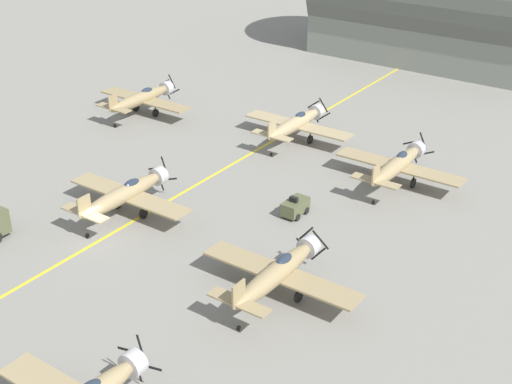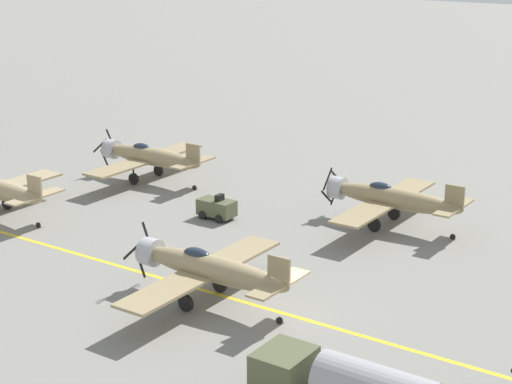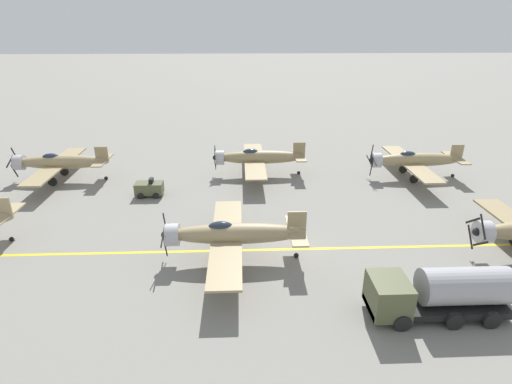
{
  "view_description": "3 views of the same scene",
  "coord_description": "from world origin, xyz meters",
  "views": [
    {
      "loc": [
        37.93,
        -32.16,
        29.12
      ],
      "look_at": [
        7.49,
        11.07,
        1.97
      ],
      "focal_mm": 50.0,
      "sensor_mm": 36.0,
      "label": 1
    },
    {
      "loc": [
        -34.63,
        -21.48,
        19.23
      ],
      "look_at": [
        8.28,
        7.9,
        3.29
      ],
      "focal_mm": 60.0,
      "sensor_mm": 36.0,
      "label": 2
    },
    {
      "loc": [
        -25.34,
        3.84,
        15.48
      ],
      "look_at": [
        5.65,
        2.59,
        2.24
      ],
      "focal_mm": 28.0,
      "sensor_mm": 36.0,
      "label": 3
    }
  ],
  "objects": [
    {
      "name": "ground_plane",
      "position": [
        0.0,
        0.0,
        0.0
      ],
      "size": [
        400.0,
        400.0,
        0.0
      ],
      "primitive_type": "plane",
      "color": "gray"
    },
    {
      "name": "taxiway_stripe",
      "position": [
        0.0,
        0.0,
        0.0
      ],
      "size": [
        0.3,
        160.0,
        0.01
      ],
      "primitive_type": "cube",
      "color": "yellow",
      "rests_on": "ground"
    },
    {
      "name": "airplane_far_right",
      "position": [
        14.89,
        22.77,
        2.01
      ],
      "size": [
        12.0,
        9.98,
        3.66
      ],
      "rotation": [
        0.0,
        0.0,
        0.15
      ],
      "color": "#9E8A61",
      "rests_on": "ground"
    },
    {
      "name": "airplane_mid_right",
      "position": [
        15.68,
        2.03,
        2.01
      ],
      "size": [
        12.0,
        9.98,
        3.65
      ],
      "rotation": [
        0.0,
        0.0,
        0.18
      ],
      "color": "#99855C",
      "rests_on": "ground"
    },
    {
      "name": "airplane_mid_center",
      "position": [
        -1.15,
        4.55,
        2.01
      ],
      "size": [
        12.0,
        9.98,
        3.72
      ],
      "rotation": [
        0.0,
        0.0,
        0.29
      ],
      "color": "#9E8A61",
      "rests_on": "ground"
    },
    {
      "name": "airplane_near_right",
      "position": [
        14.14,
        -14.51,
        2.01
      ],
      "size": [
        12.0,
        9.98,
        3.77
      ],
      "rotation": [
        0.0,
        0.0,
        0.27
      ],
      "color": "#9D8960",
      "rests_on": "ground"
    },
    {
      "name": "fuel_tanker",
      "position": [
        -7.42,
        -7.2,
        1.51
      ],
      "size": [
        2.68,
        8.0,
        2.98
      ],
      "color": "black",
      "rests_on": "ground"
    },
    {
      "name": "tow_tractor",
      "position": [
        10.39,
        12.66,
        0.79
      ],
      "size": [
        1.57,
        2.6,
        1.79
      ],
      "color": "#515638",
      "rests_on": "ground"
    }
  ]
}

